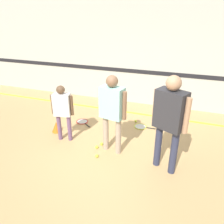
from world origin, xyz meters
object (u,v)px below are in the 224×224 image
at_px(tennis_ball_by_spare_racket, 136,121).
at_px(training_cone, 57,127).
at_px(tennis_ball_stray_right, 102,144).
at_px(racket_second_spare, 83,122).
at_px(tennis_ball_near_instructor, 97,156).
at_px(person_student_right, 170,115).
at_px(person_instructor, 112,107).
at_px(tennis_ball_stray_left, 97,147).
at_px(person_student_left, 62,108).
at_px(racket_spare_on_floor, 141,127).

bearing_deg(tennis_ball_by_spare_racket, training_cone, -146.47).
height_order(tennis_ball_by_spare_racket, tennis_ball_stray_right, same).
relative_size(racket_second_spare, tennis_ball_near_instructor, 8.07).
bearing_deg(person_student_right, tennis_ball_near_instructor, 30.33).
height_order(person_instructor, tennis_ball_stray_left, person_instructor).
bearing_deg(person_student_left, tennis_ball_stray_left, -18.43).
height_order(tennis_ball_near_instructor, training_cone, training_cone).
bearing_deg(racket_second_spare, tennis_ball_stray_left, -15.72).
bearing_deg(person_student_left, person_instructor, -14.69).
xyz_separation_m(tennis_ball_stray_left, training_cone, (-1.21, 0.34, 0.10)).
distance_m(racket_second_spare, tennis_ball_near_instructor, 1.62).
relative_size(tennis_ball_stray_right, training_cone, 0.25).
bearing_deg(person_instructor, tennis_ball_stray_right, 169.27).
bearing_deg(tennis_ball_by_spare_racket, person_instructor, -96.13).
relative_size(racket_spare_on_floor, tennis_ball_stray_left, 8.33).
bearing_deg(racket_spare_on_floor, training_cone, -155.05).
height_order(person_student_left, tennis_ball_stray_right, person_student_left).
distance_m(person_instructor, tennis_ball_stray_right, 1.02).
bearing_deg(racket_spare_on_floor, racket_second_spare, -171.40).
height_order(racket_spare_on_floor, tennis_ball_stray_left, tennis_ball_stray_left).
relative_size(person_student_left, racket_spare_on_floor, 2.35).
xyz_separation_m(tennis_ball_stray_right, training_cone, (-1.26, 0.19, 0.10)).
xyz_separation_m(racket_second_spare, tennis_ball_near_instructor, (0.98, -1.30, 0.02)).
relative_size(person_instructor, tennis_ball_by_spare_racket, 24.68).
distance_m(racket_spare_on_floor, racket_second_spare, 1.55).
distance_m(tennis_ball_stray_right, training_cone, 1.28).
relative_size(person_student_left, person_student_right, 0.73).
relative_size(person_instructor, tennis_ball_near_instructor, 24.68).
distance_m(person_student_right, racket_second_spare, 2.79).
height_order(racket_second_spare, tennis_ball_by_spare_racket, tennis_ball_by_spare_racket).
bearing_deg(tennis_ball_by_spare_racket, person_student_left, -133.60).
xyz_separation_m(tennis_ball_near_instructor, tennis_ball_stray_right, (-0.08, 0.44, 0.00)).
relative_size(tennis_ball_near_instructor, tennis_ball_stray_right, 1.00).
bearing_deg(tennis_ball_stray_left, tennis_ball_stray_right, 71.61).
relative_size(person_instructor, person_student_left, 1.26).
distance_m(person_student_left, training_cone, 0.81).
bearing_deg(tennis_ball_by_spare_racket, tennis_ball_near_instructor, -101.48).
bearing_deg(training_cone, racket_second_spare, 61.24).
bearing_deg(tennis_ball_stray_right, racket_spare_on_floor, 60.37).
xyz_separation_m(person_instructor, racket_second_spare, (-1.18, 0.97, -1.00)).
bearing_deg(tennis_ball_stray_left, tennis_ball_by_spare_racket, 71.59).
height_order(person_student_left, tennis_ball_stray_left, person_student_left).
bearing_deg(tennis_ball_stray_left, racket_second_spare, 130.06).
bearing_deg(tennis_ball_stray_left, person_student_right, -6.74).
relative_size(person_instructor, racket_second_spare, 3.06).
bearing_deg(tennis_ball_near_instructor, tennis_ball_stray_left, 114.12).
relative_size(racket_second_spare, tennis_ball_stray_right, 8.07).
height_order(tennis_ball_near_instructor, tennis_ball_by_spare_racket, same).
distance_m(person_instructor, tennis_ball_near_instructor, 1.05).
distance_m(person_instructor, training_cone, 1.80).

